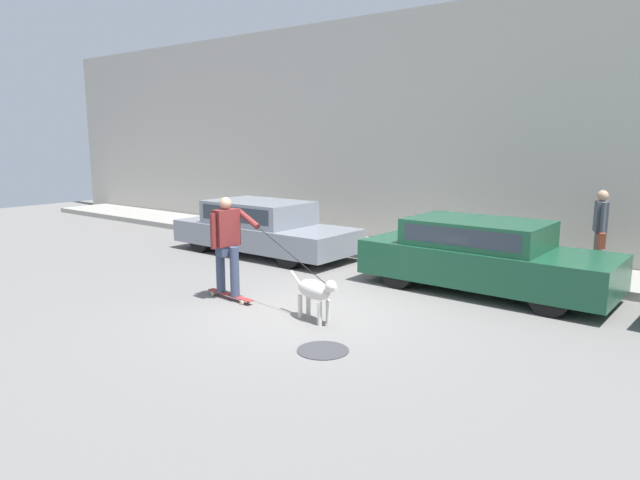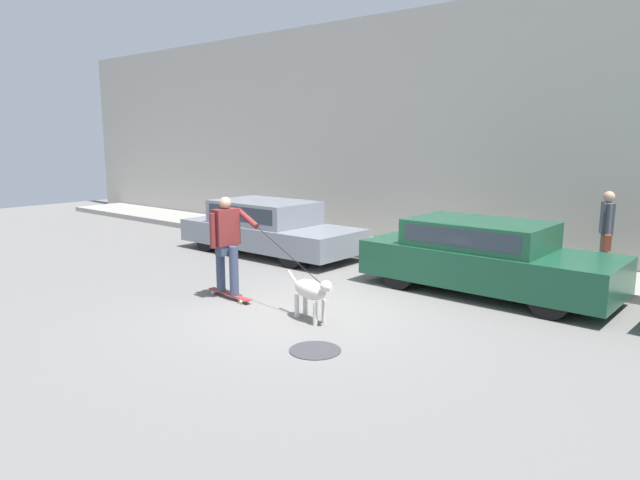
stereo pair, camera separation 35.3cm
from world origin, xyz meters
name	(u,v)px [view 2 (the right image)]	position (x,y,z in m)	size (l,w,h in m)	color
ground_plane	(303,311)	(0.00, 0.00, 0.00)	(36.00, 36.00, 0.00)	slate
back_wall	(474,131)	(0.00, 5.89, 2.87)	(32.00, 0.30, 5.75)	#ADA89E
sidewalk_curb	(447,259)	(0.00, 4.79, 0.08)	(30.00, 1.87, 0.16)	gray
parked_car_0	(268,228)	(-3.70, 2.89, 0.62)	(4.58, 1.76, 1.26)	black
parked_car_1	(485,258)	(1.73, 2.89, 0.64)	(4.38, 1.75, 1.29)	black
dog	(311,291)	(0.42, -0.28, 0.47)	(1.09, 0.44, 0.70)	beige
skateboarder	(227,241)	(-1.50, -0.27, 0.99)	(2.80, 0.63, 1.75)	beige
pedestrian_with_bag	(606,230)	(3.17, 4.93, 1.04)	(0.36, 0.66, 1.60)	brown
manhole_cover	(315,350)	(1.26, -1.18, 0.01)	(0.68, 0.68, 0.01)	#38383D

